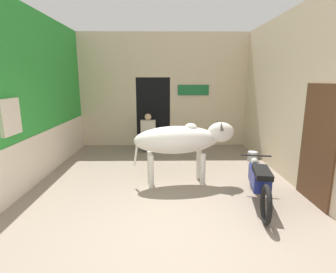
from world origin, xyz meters
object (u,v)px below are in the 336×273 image
object	(u,v)px
cow	(183,140)
motorcycle_near	(259,181)
bucket	(252,156)
shopkeeper_seated	(148,132)
plastic_stool	(158,143)

from	to	relation	value
cow	motorcycle_near	xyz separation A→B (m)	(1.29, -0.96, -0.52)
motorcycle_near	bucket	world-z (taller)	motorcycle_near
shopkeeper_seated	plastic_stool	size ratio (longest dim) A/B	2.66
bucket	motorcycle_near	bearing A→B (deg)	-106.35
cow	motorcycle_near	bearing A→B (deg)	-36.64
plastic_stool	bucket	size ratio (longest dim) A/B	1.67
cow	shopkeeper_seated	xyz separation A→B (m)	(-0.87, 2.59, -0.34)
cow	motorcycle_near	world-z (taller)	cow
shopkeeper_seated	bucket	size ratio (longest dim) A/B	4.45
cow	plastic_stool	size ratio (longest dim) A/B	4.93
shopkeeper_seated	plastic_stool	world-z (taller)	shopkeeper_seated
cow	bucket	distance (m)	2.64
cow	plastic_stool	world-z (taller)	cow
shopkeeper_seated	plastic_stool	distance (m)	0.49
motorcycle_near	cow	bearing A→B (deg)	143.36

